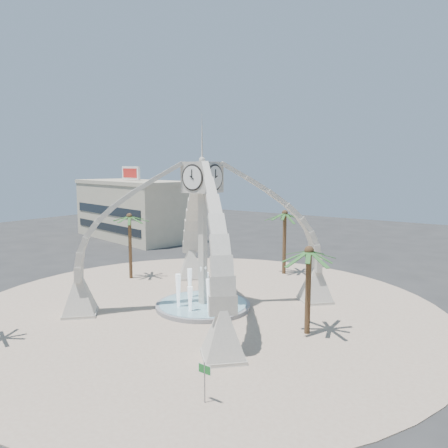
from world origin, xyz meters
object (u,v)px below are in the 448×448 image
Objects in this scene: palm_north at (285,214)px; palm_east at (309,252)px; clock_tower at (203,232)px; fountain at (203,305)px; palm_west at (129,217)px; street_sign at (205,374)px.

palm_east is at bearing -57.24° from palm_north.
fountain is at bearing 90.00° from clock_tower.
fountain is at bearing -90.57° from palm_north.
palm_north is at bearing 89.43° from fountain.
palm_west is 3.39× the size of street_sign.
palm_west reaches higher than street_sign.
palm_east is (9.62, -0.24, -0.51)m from clock_tower.
fountain is at bearing 178.55° from palm_east.
palm_west is at bearing -138.19° from palm_north.
clock_tower is 2.61× the size of palm_east.
clock_tower is 2.41× the size of palm_west.
palm_east is 0.90× the size of palm_north.
palm_north is (-9.47, 14.72, 0.75)m from palm_east.
palm_north is 28.30m from street_sign.
street_sign is at bearing -51.85° from clock_tower.
palm_east reaches higher than fountain.
palm_east is 12.38m from street_sign.
fountain is (0.00, 0.00, -6.20)m from clock_tower.
palm_west is at bearing 164.96° from clock_tower.
palm_east is at bearing 90.52° from street_sign.
palm_east is at bearing -1.45° from fountain.
palm_north reaches higher than street_sign.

